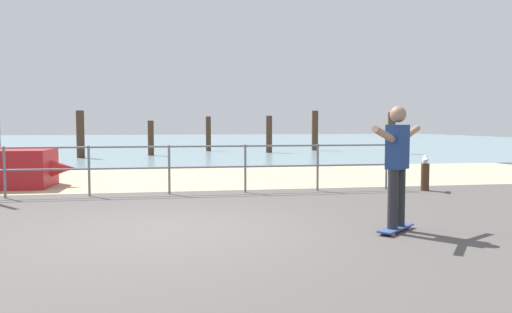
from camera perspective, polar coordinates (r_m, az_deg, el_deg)
ground_plane at (r=6.10m, az=-9.29°, el=-10.49°), size 24.00×10.00×0.04m
beach_strip at (r=14.00m, az=-9.57°, el=-2.41°), size 24.00×6.00×0.04m
sea_surface at (r=41.94m, az=-9.72°, el=1.70°), size 72.00×50.00×0.04m
railing_fence at (r=10.67m, az=-18.57°, el=-0.71°), size 12.91×0.05×1.05m
skateboard at (r=7.15m, az=15.71°, el=-7.90°), size 0.73×0.68×0.08m
skateboarder at (r=7.03m, az=15.85°, el=-0.29°), size 1.14×1.03×1.65m
bollard_short at (r=11.62m, az=18.77°, el=-2.29°), size 0.18×0.18×0.62m
seagull at (r=11.60m, az=18.80°, el=-0.39°), size 0.27×0.46×0.18m
groyne_post_1 at (r=22.72m, az=-19.44°, el=2.39°), size 0.33×0.33×2.05m
groyne_post_2 at (r=23.62m, az=-11.94°, el=2.06°), size 0.28×0.28×1.63m
groyne_post_3 at (r=26.96m, az=-5.47°, el=2.59°), size 0.27×0.27×1.88m
groyne_post_4 at (r=25.29m, az=1.50°, el=2.54°), size 0.31×0.31×1.89m
groyne_post_5 at (r=27.65m, az=6.76°, el=2.95°), size 0.35×0.35×2.20m
groyne_post_6 at (r=25.52m, az=15.23°, el=2.60°), size 0.38×0.38×2.05m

